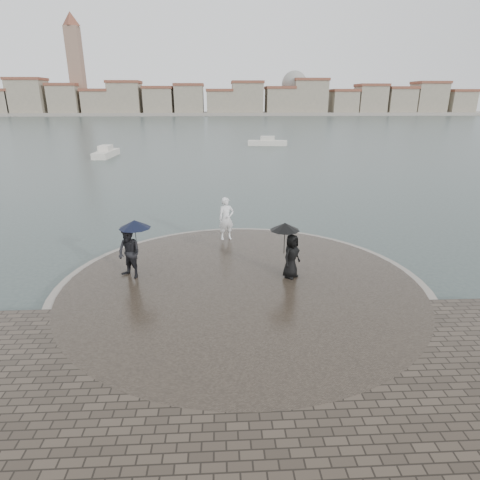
{
  "coord_description": "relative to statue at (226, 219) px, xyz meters",
  "views": [
    {
      "loc": [
        -0.71,
        -8.79,
        6.24
      ],
      "look_at": [
        0.0,
        4.8,
        1.45
      ],
      "focal_mm": 30.0,
      "sensor_mm": 36.0,
      "label": 1
    }
  ],
  "objects": [
    {
      "name": "visitor_left",
      "position": [
        -3.35,
        -3.84,
        0.19
      ],
      "size": [
        1.34,
        1.16,
        2.04
      ],
      "color": "black",
      "rests_on": "quay_tip"
    },
    {
      "name": "far_skyline",
      "position": [
        -5.86,
        152.64,
        4.31
      ],
      "size": [
        260.0,
        20.0,
        37.0
      ],
      "color": "gray",
      "rests_on": "ground"
    },
    {
      "name": "ground",
      "position": [
        0.43,
        -8.07,
        -1.3
      ],
      "size": [
        400.0,
        400.0,
        0.0
      ],
      "primitive_type": "plane",
      "color": "#2B3835",
      "rests_on": "ground"
    },
    {
      "name": "visitor_right",
      "position": [
        2.08,
        -4.12,
        0.16
      ],
      "size": [
        1.2,
        1.05,
        1.95
      ],
      "color": "black",
      "rests_on": "quay_tip"
    },
    {
      "name": "statue",
      "position": [
        0.0,
        0.0,
        0.0
      ],
      "size": [
        0.78,
        0.62,
        1.88
      ],
      "primitive_type": "imported",
      "rotation": [
        0.0,
        0.0,
        0.27
      ],
      "color": "white",
      "rests_on": "quay_tip"
    },
    {
      "name": "quay_tip",
      "position": [
        0.43,
        -4.57,
        -1.12
      ],
      "size": [
        11.9,
        11.9,
        0.36
      ],
      "primitive_type": "cylinder",
      "color": "#2D261E",
      "rests_on": "ground"
    },
    {
      "name": "kerb_ring",
      "position": [
        0.43,
        -4.57,
        -1.14
      ],
      "size": [
        12.5,
        12.5,
        0.32
      ],
      "primitive_type": "cylinder",
      "color": "gray",
      "rests_on": "ground"
    },
    {
      "name": "boats",
      "position": [
        -3.23,
        35.68,
        -0.92
      ],
      "size": [
        23.56,
        14.8,
        1.5
      ],
      "color": "beige",
      "rests_on": "ground"
    }
  ]
}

